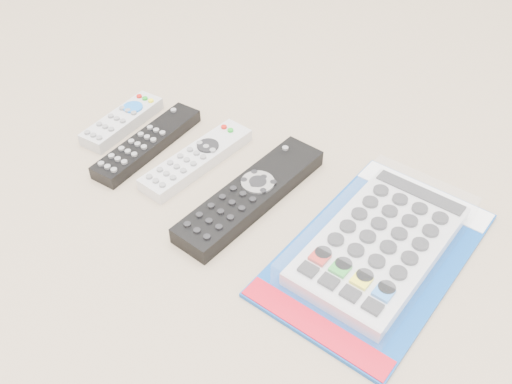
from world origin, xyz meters
The scene contains 5 objects.
remote_small_grey centered at (-0.22, 0.02, 0.01)m, with size 0.05×0.15×0.02m.
remote_slim_black centered at (-0.15, 0.00, 0.01)m, with size 0.06×0.20×0.02m.
remote_silver_dvd centered at (-0.07, 0.00, 0.01)m, with size 0.08×0.19×0.02m.
remote_large_black centered at (0.04, -0.03, 0.01)m, with size 0.10×0.25×0.03m.
jumbo_remote_packaged centered at (0.22, -0.03, 0.02)m, with size 0.23×0.33×0.04m.
Camera 1 is at (0.31, -0.51, 0.53)m, focal length 40.00 mm.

